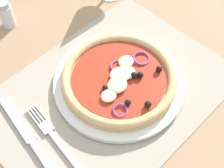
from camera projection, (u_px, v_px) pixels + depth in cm
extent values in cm
cube|color=#9E7A56|center=(109.00, 97.00, 65.84)|extent=(190.00, 140.00, 2.40)
cube|color=#A39984|center=(109.00, 93.00, 64.69)|extent=(47.70, 34.67, 0.40)
cylinder|color=silver|center=(120.00, 84.00, 65.05)|extent=(26.56, 26.56, 1.10)
cylinder|color=tan|center=(121.00, 81.00, 64.19)|extent=(23.08, 23.08, 1.00)
torus|color=tan|center=(121.00, 78.00, 63.48)|extent=(23.04, 23.04, 1.80)
cylinder|color=#A82D19|center=(121.00, 79.00, 63.66)|extent=(18.93, 18.93, 0.30)
ellipsoid|color=beige|center=(127.00, 73.00, 63.71)|extent=(3.48, 3.13, 1.04)
ellipsoid|color=beige|center=(117.00, 85.00, 61.88)|extent=(4.13, 3.72, 1.24)
ellipsoid|color=beige|center=(121.00, 75.00, 63.18)|extent=(4.24, 3.81, 1.27)
ellipsoid|color=beige|center=(109.00, 96.00, 60.65)|extent=(3.12, 2.81, 0.94)
ellipsoid|color=beige|center=(126.00, 62.00, 65.37)|extent=(3.38, 3.04, 1.01)
sphere|color=black|center=(128.00, 102.00, 59.63)|extent=(1.22, 1.22, 1.22)
sphere|color=black|center=(124.00, 87.00, 61.80)|extent=(1.01, 1.01, 1.01)
sphere|color=black|center=(105.00, 88.00, 61.67)|extent=(1.04, 1.04, 1.04)
sphere|color=black|center=(159.00, 69.00, 64.10)|extent=(1.27, 1.27, 1.27)
sphere|color=black|center=(134.00, 75.00, 63.19)|extent=(1.35, 1.35, 1.35)
sphere|color=black|center=(140.00, 75.00, 63.28)|extent=(1.26, 1.26, 1.26)
sphere|color=black|center=(148.00, 104.00, 59.34)|extent=(1.32, 1.32, 1.32)
torus|color=#8E3D75|center=(119.00, 66.00, 64.98)|extent=(3.72, 3.69, 1.12)
torus|color=#8E3D75|center=(142.00, 59.00, 66.13)|extent=(3.70, 3.67, 1.13)
torus|color=#8E3D75|center=(120.00, 110.00, 59.08)|extent=(2.96, 2.95, 1.07)
cube|color=#B2B5BA|center=(67.00, 154.00, 56.77)|extent=(2.07, 11.19, 0.44)
cube|color=#B2B5BA|center=(46.00, 127.00, 59.81)|extent=(2.45, 2.74, 0.44)
cube|color=#B2B5BA|center=(41.00, 112.00, 61.66)|extent=(0.77, 4.33, 0.44)
cube|color=#B2B5BA|center=(38.00, 114.00, 61.44)|extent=(0.77, 4.33, 0.44)
cube|color=#B2B5BA|center=(35.00, 116.00, 61.22)|extent=(0.77, 4.33, 0.44)
cube|color=#B2B5BA|center=(33.00, 117.00, 61.01)|extent=(0.77, 4.33, 0.44)
cube|color=#B2B5BA|center=(44.00, 159.00, 56.15)|extent=(2.45, 8.50, 0.62)
cube|color=#B2B5BA|center=(17.00, 119.00, 60.79)|extent=(3.58, 11.77, 0.44)
cylinder|color=silver|center=(7.00, 16.00, 73.82)|extent=(3.20, 3.20, 5.50)
cylinder|color=#ADADB2|center=(3.00, 5.00, 71.08)|extent=(2.88, 2.88, 1.20)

